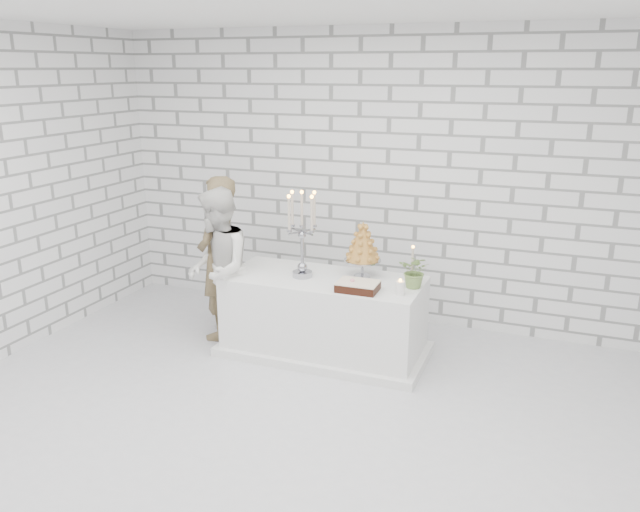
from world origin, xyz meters
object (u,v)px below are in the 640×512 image
at_px(candelabra, 302,234).
at_px(croquembouche, 363,249).
at_px(cake_table, 324,316).
at_px(bride, 218,270).
at_px(groom, 219,258).

relative_size(candelabra, croquembouche, 1.53).
xyz_separation_m(cake_table, candelabra, (-0.20, -0.04, 0.78)).
bearing_deg(bride, candelabra, 75.57).
height_order(groom, croquembouche, groom).
relative_size(groom, croquembouche, 3.08).
distance_m(groom, bride, 0.26).
xyz_separation_m(candelabra, croquembouche, (0.51, 0.20, -0.14)).
relative_size(bride, candelabra, 1.92).
relative_size(cake_table, croquembouche, 3.43).
distance_m(bride, croquembouche, 1.37).
height_order(groom, candelabra, groom).
bearing_deg(croquembouche, bride, -164.44).
xyz_separation_m(cake_table, croquembouche, (0.31, 0.16, 0.64)).
relative_size(bride, croquembouche, 2.95).
bearing_deg(candelabra, cake_table, 11.79).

